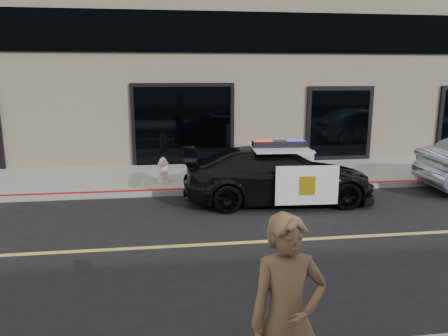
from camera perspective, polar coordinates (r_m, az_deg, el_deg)
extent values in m
plane|color=black|center=(8.56, 3.93, -9.64)|extent=(120.00, 120.00, 0.00)
cube|color=gray|center=(13.49, -0.61, -1.07)|extent=(60.00, 3.50, 0.15)
cube|color=#756856|center=(18.55, -2.87, 20.99)|extent=(60.00, 7.00, 12.00)
imported|color=black|center=(11.02, 7.10, -0.91)|extent=(2.41, 4.96, 1.38)
cube|color=white|center=(10.21, 10.80, -2.24)|extent=(1.48, 0.11, 0.92)
cube|color=white|center=(12.07, 8.26, 0.10)|extent=(1.48, 0.11, 0.92)
cube|color=white|center=(10.89, 7.20, 2.70)|extent=(1.46, 1.73, 0.02)
cube|color=gold|center=(10.18, 10.84, -2.28)|extent=(0.37, 0.03, 0.44)
cube|color=black|center=(10.87, 7.21, 3.12)|extent=(1.34, 0.41, 0.16)
cube|color=red|center=(10.79, 5.11, 3.16)|extent=(0.48, 0.32, 0.15)
cube|color=#0C19CC|center=(10.96, 9.28, 3.19)|extent=(0.48, 0.32, 0.15)
cylinder|color=beige|center=(12.50, -7.89, -1.74)|extent=(0.33, 0.33, 0.07)
cylinder|color=beige|center=(12.44, -7.92, -0.53)|extent=(0.24, 0.24, 0.46)
cylinder|color=beige|center=(12.38, -7.96, 0.60)|extent=(0.29, 0.29, 0.06)
sphere|color=beige|center=(12.37, -7.97, 0.85)|extent=(0.21, 0.21, 0.21)
cylinder|color=beige|center=(12.35, -7.98, 1.27)|extent=(0.06, 0.06, 0.06)
cylinder|color=beige|center=(12.58, -7.94, -0.09)|extent=(0.12, 0.11, 0.12)
cylinder|color=beige|center=(12.27, -7.93, -0.40)|extent=(0.12, 0.11, 0.12)
cylinder|color=beige|center=(12.26, -7.92, -0.72)|extent=(0.16, 0.13, 0.16)
imported|color=brown|center=(4.06, 8.22, -18.92)|extent=(0.72, 0.50, 1.90)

